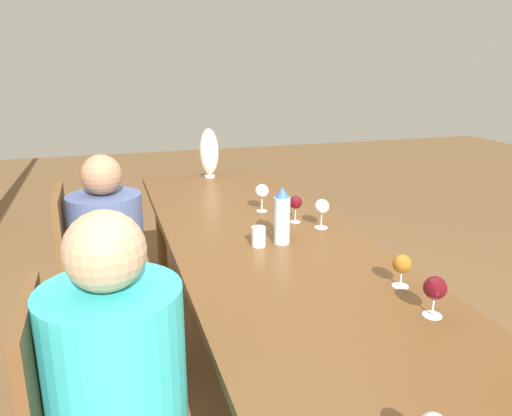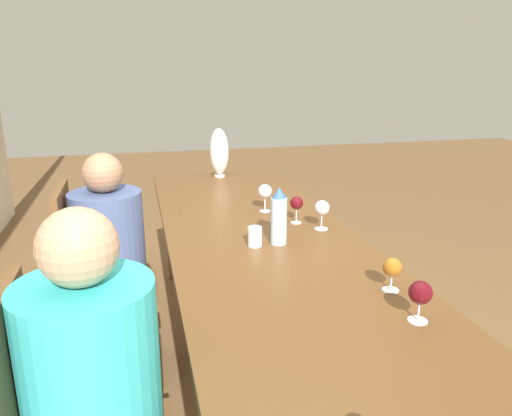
{
  "view_description": "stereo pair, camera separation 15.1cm",
  "coord_description": "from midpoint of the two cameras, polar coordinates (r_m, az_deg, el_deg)",
  "views": [
    {
      "loc": [
        -2.07,
        0.71,
        1.59
      ],
      "look_at": [
        0.23,
        0.0,
        0.88
      ],
      "focal_mm": 35.0,
      "sensor_mm": 36.0,
      "label": 1
    },
    {
      "loc": [
        -2.11,
        0.57,
        1.59
      ],
      "look_at": [
        0.23,
        0.0,
        0.88
      ],
      "focal_mm": 35.0,
      "sensor_mm": 36.0,
      "label": 2
    }
  ],
  "objects": [
    {
      "name": "wine_glass_3",
      "position": [
        1.91,
        14.19,
        -6.3
      ],
      "size": [
        0.07,
        0.07,
        0.13
      ],
      "color": "silver",
      "rests_on": "dining_table"
    },
    {
      "name": "chair_far",
      "position": [
        2.61,
        -19.57,
        -8.26
      ],
      "size": [
        0.44,
        0.44,
        1.02
      ],
      "color": "brown",
      "rests_on": "ground_plane"
    },
    {
      "name": "person_near",
      "position": [
        1.56,
        -17.61,
        -21.12
      ],
      "size": [
        0.38,
        0.38,
        1.24
      ],
      "color": "#2D2D38",
      "rests_on": "ground_plane"
    },
    {
      "name": "person_far",
      "position": [
        2.57,
        -17.68,
        -6.22
      ],
      "size": [
        0.35,
        0.35,
        1.18
      ],
      "color": "#2D2D38",
      "rests_on": "ground_plane"
    },
    {
      "name": "wine_glass_5",
      "position": [
        2.59,
        2.89,
        0.57
      ],
      "size": [
        0.07,
        0.07,
        0.14
      ],
      "color": "silver",
      "rests_on": "dining_table"
    },
    {
      "name": "wine_glass_1",
      "position": [
        2.77,
        -0.88,
        1.86
      ],
      "size": [
        0.08,
        0.08,
        0.16
      ],
      "color": "silver",
      "rests_on": "dining_table"
    },
    {
      "name": "wine_glass_2",
      "position": [
        1.72,
        17.42,
        -8.82
      ],
      "size": [
        0.08,
        0.08,
        0.14
      ],
      "color": "silver",
      "rests_on": "dining_table"
    },
    {
      "name": "water_bottle",
      "position": [
        2.28,
        1.1,
        -0.97
      ],
      "size": [
        0.07,
        0.07,
        0.27
      ],
      "color": "#ADCCD6",
      "rests_on": "dining_table"
    },
    {
      "name": "dining_table",
      "position": [
        2.36,
        -0.18,
        -5.39
      ],
      "size": [
        3.06,
        0.92,
        0.78
      ],
      "color": "brown",
      "rests_on": "ground_plane"
    },
    {
      "name": "ground_plane",
      "position": [
        2.7,
        -0.16,
        -19.55
      ],
      "size": [
        14.0,
        14.0,
        0.0
      ],
      "primitive_type": "plane",
      "color": "brown"
    },
    {
      "name": "water_tumbler",
      "position": [
        2.27,
        -1.61,
        -3.29
      ],
      "size": [
        0.07,
        0.07,
        0.09
      ],
      "color": "silver",
      "rests_on": "dining_table"
    },
    {
      "name": "wine_glass_4",
      "position": [
        2.51,
        5.83,
        0.06
      ],
      "size": [
        0.08,
        0.08,
        0.15
      ],
      "color": "silver",
      "rests_on": "dining_table"
    },
    {
      "name": "vase",
      "position": [
        3.61,
        -6.59,
        6.32
      ],
      "size": [
        0.14,
        0.14,
        0.35
      ],
      "color": "silver",
      "rests_on": "dining_table"
    }
  ]
}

